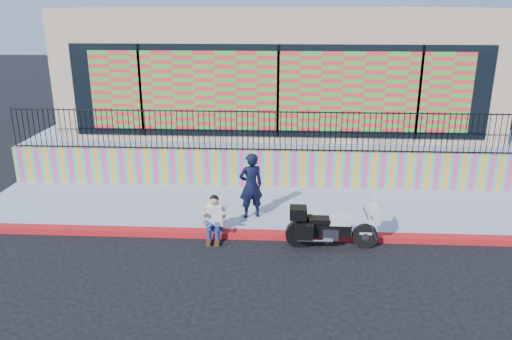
{
  "coord_description": "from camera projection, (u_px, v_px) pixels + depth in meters",
  "views": [
    {
      "loc": [
        0.17,
        -10.89,
        5.34
      ],
      "look_at": [
        -0.5,
        1.2,
        1.32
      ],
      "focal_mm": 35.0,
      "sensor_mm": 36.0,
      "label": 1
    }
  ],
  "objects": [
    {
      "name": "police_motorcycle",
      "position": [
        331.0,
        225.0,
        11.41
      ],
      "size": [
        2.08,
        0.69,
        1.3
      ],
      "color": "black",
      "rests_on": "ground"
    },
    {
      "name": "elevated_platform",
      "position": [
        279.0,
        130.0,
        19.73
      ],
      "size": [
        16.0,
        10.0,
        1.25
      ],
      "primitive_type": "cube",
      "color": "#969DB4",
      "rests_on": "ground"
    },
    {
      "name": "sidewalk",
      "position": [
        275.0,
        209.0,
        13.55
      ],
      "size": [
        16.0,
        3.0,
        0.15
      ],
      "primitive_type": "cube",
      "color": "#969DB4",
      "rests_on": "ground"
    },
    {
      "name": "red_curb",
      "position": [
        274.0,
        235.0,
        11.99
      ],
      "size": [
        16.0,
        0.3,
        0.15
      ],
      "primitive_type": "cube",
      "color": "red",
      "rests_on": "ground"
    },
    {
      "name": "metal_fence",
      "position": [
        277.0,
        131.0,
        14.51
      ],
      "size": [
        15.8,
        0.04,
        1.2
      ],
      "primitive_type": null,
      "color": "black",
      "rests_on": "mural_wall"
    },
    {
      "name": "mural_wall",
      "position": [
        277.0,
        168.0,
        14.87
      ],
      "size": [
        16.0,
        0.2,
        1.1
      ],
      "primitive_type": "cube",
      "color": "#E53C84",
      "rests_on": "sidewalk"
    },
    {
      "name": "seated_man",
      "position": [
        214.0,
        222.0,
        11.79
      ],
      "size": [
        0.54,
        0.71,
        1.06
      ],
      "color": "navy",
      "rests_on": "ground"
    },
    {
      "name": "police_officer",
      "position": [
        251.0,
        186.0,
        12.58
      ],
      "size": [
        0.73,
        0.61,
        1.71
      ],
      "primitive_type": "imported",
      "rotation": [
        0.0,
        0.0,
        3.51
      ],
      "color": "black",
      "rests_on": "sidewalk"
    },
    {
      "name": "ground",
      "position": [
        274.0,
        238.0,
        12.01
      ],
      "size": [
        90.0,
        90.0,
        0.0
      ],
      "primitive_type": "plane",
      "color": "black",
      "rests_on": "ground"
    },
    {
      "name": "storefront_building",
      "position": [
        280.0,
        64.0,
        18.7
      ],
      "size": [
        14.0,
        8.06,
        4.0
      ],
      "color": "tan",
      "rests_on": "elevated_platform"
    }
  ]
}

